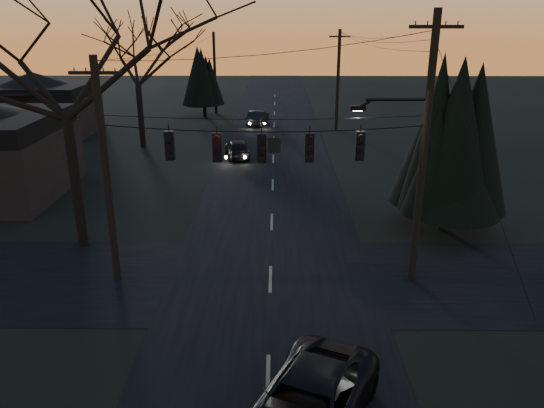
{
  "coord_description": "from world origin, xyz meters",
  "views": [
    {
      "loc": [
        0.22,
        -8.49,
        9.87
      ],
      "look_at": [
        0.08,
        8.41,
        3.72
      ],
      "focal_mm": 35.0,
      "sensor_mm": 36.0,
      "label": 1
    }
  ],
  "objects_px": {
    "utility_pole_right": "(411,280)",
    "bare_tree_left": "(60,63)",
    "evergreen_right": "(452,141)",
    "sedan_oncoming_b": "(258,118)",
    "utility_pole_far_r": "(336,130)",
    "suv_near": "(307,407)",
    "sedan_oncoming_a": "(237,149)",
    "utility_pole_left": "(118,279)",
    "utility_pole_far_l": "(216,113)"
  },
  "relations": [
    {
      "from": "utility_pole_far_r",
      "to": "sedan_oncoming_b",
      "type": "relative_size",
      "value": 2.15
    },
    {
      "from": "evergreen_right",
      "to": "sedan_oncoming_a",
      "type": "bearing_deg",
      "value": 129.09
    },
    {
      "from": "utility_pole_right",
      "to": "utility_pole_far_l",
      "type": "xyz_separation_m",
      "value": [
        -11.5,
        36.0,
        0.0
      ]
    },
    {
      "from": "bare_tree_left",
      "to": "sedan_oncoming_b",
      "type": "xyz_separation_m",
      "value": [
        6.88,
        27.01,
        -7.31
      ]
    },
    {
      "from": "utility_pole_left",
      "to": "sedan_oncoming_a",
      "type": "bearing_deg",
      "value": 79.45
    },
    {
      "from": "utility_pole_right",
      "to": "bare_tree_left",
      "type": "height_order",
      "value": "bare_tree_left"
    },
    {
      "from": "utility_pole_far_l",
      "to": "sedan_oncoming_a",
      "type": "height_order",
      "value": "utility_pole_far_l"
    },
    {
      "from": "utility_pole_far_l",
      "to": "sedan_oncoming_a",
      "type": "xyz_separation_m",
      "value": [
        3.43,
        -17.59,
        0.65
      ]
    },
    {
      "from": "utility_pole_far_l",
      "to": "utility_pole_right",
      "type": "bearing_deg",
      "value": -72.28
    },
    {
      "from": "utility_pole_far_r",
      "to": "utility_pole_left",
      "type": "bearing_deg",
      "value": -112.33
    },
    {
      "from": "utility_pole_right",
      "to": "utility_pole_far_l",
      "type": "relative_size",
      "value": 1.25
    },
    {
      "from": "utility_pole_far_l",
      "to": "sedan_oncoming_a",
      "type": "bearing_deg",
      "value": -78.97
    },
    {
      "from": "sedan_oncoming_b",
      "to": "evergreen_right",
      "type": "bearing_deg",
      "value": 121.79
    },
    {
      "from": "utility_pole_right",
      "to": "utility_pole_far_r",
      "type": "height_order",
      "value": "utility_pole_right"
    },
    {
      "from": "utility_pole_left",
      "to": "bare_tree_left",
      "type": "bearing_deg",
      "value": 127.71
    },
    {
      "from": "utility_pole_far_r",
      "to": "bare_tree_left",
      "type": "height_order",
      "value": "bare_tree_left"
    },
    {
      "from": "evergreen_right",
      "to": "suv_near",
      "type": "xyz_separation_m",
      "value": [
        -7.22,
        -13.14,
        -3.58
      ]
    },
    {
      "from": "utility_pole_far_l",
      "to": "utility_pole_far_r",
      "type": "bearing_deg",
      "value": -34.82
    },
    {
      "from": "utility_pole_left",
      "to": "utility_pole_far_l",
      "type": "bearing_deg",
      "value": 90.0
    },
    {
      "from": "bare_tree_left",
      "to": "evergreen_right",
      "type": "distance_m",
      "value": 17.13
    },
    {
      "from": "utility_pole_right",
      "to": "sedan_oncoming_b",
      "type": "height_order",
      "value": "utility_pole_right"
    },
    {
      "from": "sedan_oncoming_b",
      "to": "sedan_oncoming_a",
      "type": "bearing_deg",
      "value": 95.33
    },
    {
      "from": "evergreen_right",
      "to": "sedan_oncoming_a",
      "type": "relative_size",
      "value": 1.96
    },
    {
      "from": "utility_pole_far_r",
      "to": "sedan_oncoming_b",
      "type": "height_order",
      "value": "utility_pole_far_r"
    },
    {
      "from": "utility_pole_far_l",
      "to": "bare_tree_left",
      "type": "height_order",
      "value": "bare_tree_left"
    },
    {
      "from": "evergreen_right",
      "to": "utility_pole_left",
      "type": "bearing_deg",
      "value": -160.12
    },
    {
      "from": "utility_pole_right",
      "to": "evergreen_right",
      "type": "height_order",
      "value": "evergreen_right"
    },
    {
      "from": "utility_pole_far_l",
      "to": "evergreen_right",
      "type": "distance_m",
      "value": 34.25
    },
    {
      "from": "suv_near",
      "to": "sedan_oncoming_b",
      "type": "xyz_separation_m",
      "value": [
        -2.51,
        38.11,
        -0.1
      ]
    },
    {
      "from": "utility_pole_far_l",
      "to": "sedan_oncoming_b",
      "type": "xyz_separation_m",
      "value": [
        4.49,
        -5.89,
        0.65
      ]
    },
    {
      "from": "utility_pole_right",
      "to": "utility_pole_left",
      "type": "height_order",
      "value": "utility_pole_right"
    },
    {
      "from": "utility_pole_left",
      "to": "evergreen_right",
      "type": "xyz_separation_m",
      "value": [
        14.21,
        5.14,
        4.33
      ]
    },
    {
      "from": "utility_pole_far_r",
      "to": "bare_tree_left",
      "type": "xyz_separation_m",
      "value": [
        -13.9,
        -24.9,
        7.96
      ]
    },
    {
      "from": "utility_pole_right",
      "to": "utility_pole_far_r",
      "type": "distance_m",
      "value": 28.0
    },
    {
      "from": "bare_tree_left",
      "to": "sedan_oncoming_a",
      "type": "height_order",
      "value": "bare_tree_left"
    },
    {
      "from": "bare_tree_left",
      "to": "sedan_oncoming_b",
      "type": "bearing_deg",
      "value": 75.7
    },
    {
      "from": "sedan_oncoming_a",
      "to": "sedan_oncoming_b",
      "type": "relative_size",
      "value": 0.97
    },
    {
      "from": "utility_pole_far_l",
      "to": "sedan_oncoming_b",
      "type": "distance_m",
      "value": 7.43
    },
    {
      "from": "bare_tree_left",
      "to": "evergreen_right",
      "type": "xyz_separation_m",
      "value": [
        16.61,
        2.04,
        -3.64
      ]
    },
    {
      "from": "utility_pole_right",
      "to": "bare_tree_left",
      "type": "bearing_deg",
      "value": 167.43
    },
    {
      "from": "suv_near",
      "to": "bare_tree_left",
      "type": "bearing_deg",
      "value": 154.67
    },
    {
      "from": "utility_pole_far_r",
      "to": "sedan_oncoming_a",
      "type": "bearing_deg",
      "value": -130.1
    },
    {
      "from": "utility_pole_far_r",
      "to": "utility_pole_far_l",
      "type": "xyz_separation_m",
      "value": [
        -11.5,
        8.0,
        0.0
      ]
    },
    {
      "from": "utility_pole_left",
      "to": "suv_near",
      "type": "distance_m",
      "value": 10.65
    },
    {
      "from": "suv_near",
      "to": "sedan_oncoming_a",
      "type": "xyz_separation_m",
      "value": [
        -3.57,
        26.41,
        -0.1
      ]
    },
    {
      "from": "utility_pole_right",
      "to": "evergreen_right",
      "type": "distance_m",
      "value": 7.25
    },
    {
      "from": "utility_pole_far_l",
      "to": "bare_tree_left",
      "type": "bearing_deg",
      "value": -94.16
    },
    {
      "from": "utility_pole_far_r",
      "to": "evergreen_right",
      "type": "relative_size",
      "value": 1.14
    },
    {
      "from": "evergreen_right",
      "to": "sedan_oncoming_b",
      "type": "height_order",
      "value": "evergreen_right"
    },
    {
      "from": "evergreen_right",
      "to": "suv_near",
      "type": "height_order",
      "value": "evergreen_right"
    }
  ]
}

